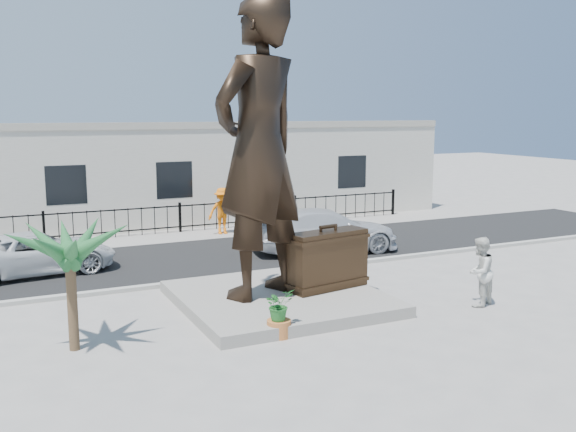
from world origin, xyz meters
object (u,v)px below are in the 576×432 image
object	(u,v)px
statue	(259,149)
tourist	(480,272)
car_white	(38,253)
suitcase	(328,260)

from	to	relation	value
statue	tourist	world-z (taller)	statue
tourist	statue	bearing A→B (deg)	-47.97
statue	car_white	distance (m)	8.77
suitcase	tourist	world-z (taller)	suitcase
statue	car_white	xyz separation A→B (m)	(-5.06, 6.24, -3.52)
statue	car_white	bearing A→B (deg)	-74.76
car_white	statue	bearing A→B (deg)	-147.12
suitcase	tourist	size ratio (longest dim) A/B	1.23
statue	suitcase	distance (m)	3.66
statue	tourist	bearing A→B (deg)	130.78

